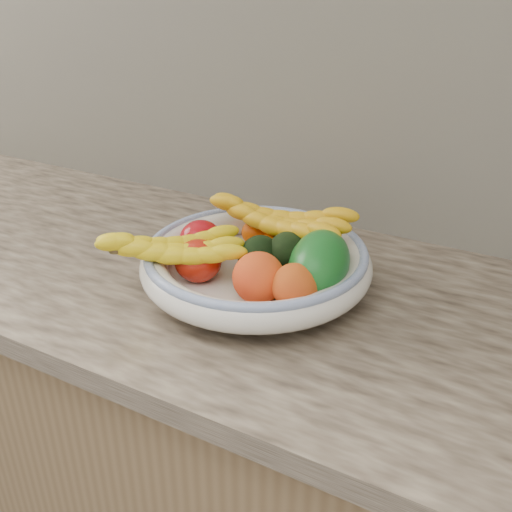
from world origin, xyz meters
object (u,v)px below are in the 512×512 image
Objects in this scene: green_mango at (319,264)px; banana_bunch_back at (277,225)px; fruit_bowl at (256,262)px; banana_bunch_front at (172,253)px.

green_mango is 0.14m from banana_bunch_back.
green_mango is 0.51× the size of banana_bunch_back.
fruit_bowl is 1.36× the size of banana_bunch_back.
green_mango reaches higher than fruit_bowl.
green_mango is at bearing -17.33° from banana_bunch_front.
banana_bunch_front is at bearing -122.35° from banana_bunch_back.
fruit_bowl is 2.68× the size of green_mango.
banana_bunch_back is (0.00, 0.08, 0.04)m from fruit_bowl.
green_mango reaches higher than banana_bunch_front.
banana_bunch_front is (-0.10, -0.09, 0.03)m from fruit_bowl.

